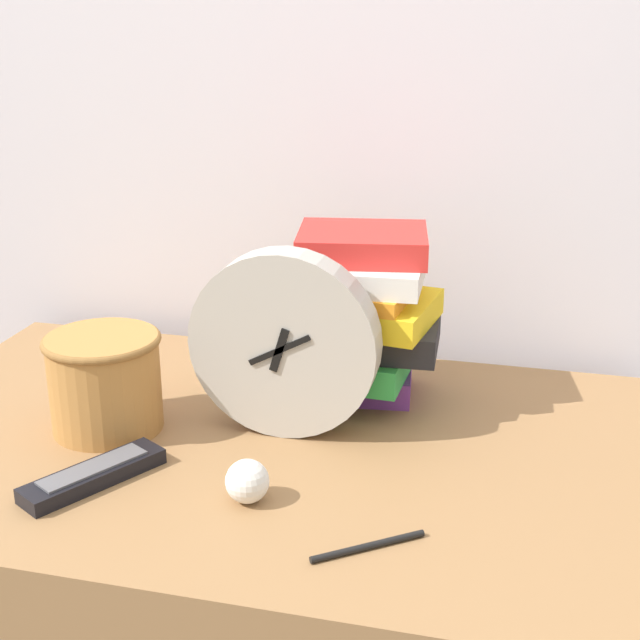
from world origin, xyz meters
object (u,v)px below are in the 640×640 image
object	(u,v)px
desk_clock	(284,344)
basket	(105,379)
book_stack	(357,314)
crumpled_paper_ball	(247,481)
pen	(368,546)
tv_remote	(93,475)

from	to	relation	value
desk_clock	basket	world-z (taller)	desk_clock
desk_clock	basket	bearing A→B (deg)	-168.62
basket	book_stack	bearing A→B (deg)	30.21
book_stack	crumpled_paper_ball	size ratio (longest dim) A/B	4.83
basket	pen	world-z (taller)	basket
book_stack	pen	size ratio (longest dim) A/B	2.25
desk_clock	tv_remote	world-z (taller)	desk_clock
desk_clock	pen	world-z (taller)	desk_clock
book_stack	crumpled_paper_ball	distance (m)	0.35
crumpled_paper_ball	pen	world-z (taller)	crumpled_paper_ball
pen	book_stack	bearing A→B (deg)	103.84
crumpled_paper_ball	pen	distance (m)	0.18
tv_remote	crumpled_paper_ball	distance (m)	0.20
book_stack	tv_remote	xyz separation A→B (m)	(-0.27, -0.33, -0.12)
book_stack	tv_remote	bearing A→B (deg)	-128.88
tv_remote	crumpled_paper_ball	xyz separation A→B (m)	(0.20, 0.01, 0.02)
crumpled_paper_ball	pen	size ratio (longest dim) A/B	0.47
basket	tv_remote	size ratio (longest dim) A/B	0.87
desk_clock	crumpled_paper_ball	distance (m)	0.22
desk_clock	crumpled_paper_ball	world-z (taller)	desk_clock
basket	tv_remote	world-z (taller)	basket
tv_remote	pen	bearing A→B (deg)	-9.22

